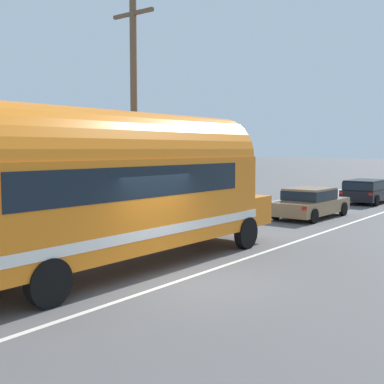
{
  "coord_description": "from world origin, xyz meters",
  "views": [
    {
      "loc": [
        7.28,
        -8.98,
        3.14
      ],
      "look_at": [
        -1.86,
        2.9,
        1.83
      ],
      "focal_mm": 46.18,
      "sensor_mm": 36.0,
      "label": 1
    }
  ],
  "objects_px": {
    "car_lead": "(310,202)",
    "utility_pole": "(134,111)",
    "painted_bus": "(110,182)",
    "car_second": "(367,190)"
  },
  "relations": [
    {
      "from": "utility_pole",
      "to": "car_lead",
      "type": "xyz_separation_m",
      "value": [
        2.64,
        8.68,
        -3.68
      ]
    },
    {
      "from": "utility_pole",
      "to": "car_lead",
      "type": "height_order",
      "value": "utility_pole"
    },
    {
      "from": "utility_pole",
      "to": "car_second",
      "type": "distance_m",
      "value": 16.98
    },
    {
      "from": "painted_bus",
      "to": "car_lead",
      "type": "bearing_deg",
      "value": 90.63
    },
    {
      "from": "car_lead",
      "to": "utility_pole",
      "type": "bearing_deg",
      "value": -106.92
    },
    {
      "from": "utility_pole",
      "to": "painted_bus",
      "type": "relative_size",
      "value": 0.71
    },
    {
      "from": "car_lead",
      "to": "car_second",
      "type": "relative_size",
      "value": 1.09
    },
    {
      "from": "utility_pole",
      "to": "painted_bus",
      "type": "xyz_separation_m",
      "value": [
        2.78,
        -3.75,
        -2.12
      ]
    },
    {
      "from": "car_lead",
      "to": "painted_bus",
      "type": "bearing_deg",
      "value": -89.37
    },
    {
      "from": "utility_pole",
      "to": "car_lead",
      "type": "distance_m",
      "value": 9.8
    }
  ]
}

